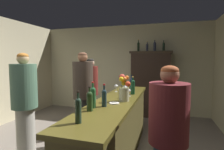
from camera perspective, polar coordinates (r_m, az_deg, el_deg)
name	(u,v)px	position (r m, az deg, el deg)	size (l,w,h in m)	color
wall_back	(122,69)	(5.51, 3.30, 1.96)	(5.14, 0.12, 2.62)	#BFBA95
bar_counter	(116,130)	(2.88, 1.39, -17.38)	(0.58, 2.82, 0.98)	#49401F
display_cabinet	(150,83)	(5.09, 12.25, -2.48)	(1.13, 0.45, 1.83)	black
wine_bottle_syrah	(133,86)	(3.15, 6.65, -3.61)	(0.08, 0.08, 0.32)	#143C23
wine_bottle_chardonnay	(78,109)	(1.75, -10.80, -10.67)	(0.06, 0.06, 0.31)	#1F3224
wine_bottle_malbec	(90,100)	(2.13, -7.18, -8.01)	(0.07, 0.07, 0.29)	#1F3619
wine_bottle_merlot	(131,84)	(3.50, 6.21, -2.83)	(0.07, 0.07, 0.32)	#18213E
wine_bottle_rose	(104,97)	(2.31, -2.53, -6.99)	(0.06, 0.06, 0.30)	#1D3037
wine_bottle_pinot	(93,96)	(2.26, -6.15, -6.76)	(0.07, 0.07, 0.33)	#21522C
wine_glass_front	(116,86)	(3.38, 1.33, -3.66)	(0.07, 0.07, 0.14)	white
wine_glass_mid	(124,92)	(2.86, 3.99, -5.32)	(0.07, 0.07, 0.14)	white
wine_glass_rear	(129,91)	(2.98, 5.45, -5.20)	(0.06, 0.06, 0.12)	white
wine_glass_spare	(125,88)	(3.17, 4.26, -4.12)	(0.08, 0.08, 0.15)	white
flower_arrangement	(124,89)	(2.62, 3.88, -4.62)	(0.18, 0.15, 0.40)	tan
cheese_plate	(114,103)	(2.49, 0.74, -8.99)	(0.14, 0.14, 0.01)	white
display_bottle_left	(138,46)	(5.10, 8.46, 9.10)	(0.07, 0.07, 0.34)	black
display_bottle_midleft	(147,47)	(5.07, 11.22, 8.85)	(0.06, 0.06, 0.28)	#25283A
display_bottle_center	(155,46)	(5.06, 13.55, 8.98)	(0.07, 0.07, 0.30)	#22273A
display_bottle_midright	(164,46)	(5.05, 16.23, 8.85)	(0.06, 0.06, 0.29)	black
patron_in_navy	(91,92)	(3.93, -6.85, -5.37)	(0.32, 0.32, 1.62)	gray
patron_near_entrance	(83,95)	(3.33, -9.25, -6.33)	(0.37, 0.37, 1.72)	#303031
patron_in_grey	(25,103)	(3.06, -26.21, -8.17)	(0.38, 0.38, 1.69)	#A9A597
bartender	(168,138)	(1.91, 17.53, -18.59)	(0.38, 0.38, 1.53)	#192F4A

